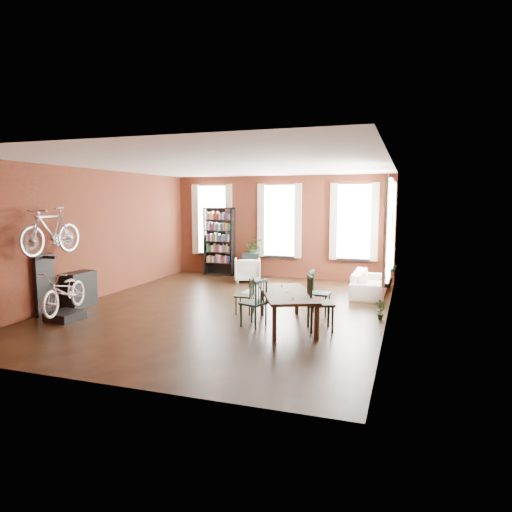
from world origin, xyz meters
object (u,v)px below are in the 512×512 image
at_px(white_armchair, 247,269).
at_px(bike_trainer, 65,316).
at_px(dining_chair_b, 245,296).
at_px(plant_stand, 255,268).
at_px(dining_chair_c, 320,303).
at_px(cream_sofa, 370,279).
at_px(dining_chair_a, 254,303).
at_px(dining_table, 287,309).
at_px(dining_chair_d, 320,293).
at_px(bookshelf, 219,241).
at_px(bicycle_floor, 64,272).
at_px(console_table, 79,289).

relative_size(white_armchair, bike_trainer, 1.29).
relative_size(dining_chair_b, plant_stand, 1.37).
xyz_separation_m(dining_chair_b, dining_chair_c, (1.77, -0.73, 0.12)).
bearing_deg(bike_trainer, plant_stand, 72.52).
relative_size(bike_trainer, plant_stand, 1.04).
xyz_separation_m(cream_sofa, plant_stand, (-3.70, 1.67, -0.12)).
relative_size(dining_chair_a, bike_trainer, 1.53).
height_order(dining_table, cream_sofa, cream_sofa).
xyz_separation_m(dining_chair_a, dining_chair_d, (1.05, 1.27, 0.01)).
xyz_separation_m(bookshelf, bicycle_floor, (-0.70, -6.29, -0.11)).
distance_m(dining_chair_a, dining_chair_c, 1.29).
bearing_deg(dining_chair_d, dining_table, 161.28).
distance_m(dining_chair_d, bicycle_floor, 5.27).
distance_m(dining_table, bicycle_floor, 4.54).
xyz_separation_m(dining_chair_b, bicycle_floor, (-3.28, -1.67, 0.59)).
relative_size(cream_sofa, bicycle_floor, 1.28).
bearing_deg(dining_chair_c, bookshelf, 17.93).
distance_m(dining_chair_a, white_armchair, 4.94).
bearing_deg(dining_chair_b, cream_sofa, 138.41).
bearing_deg(dining_chair_b, bicycle_floor, -65.62).
bearing_deg(bookshelf, cream_sofa, -18.95).
distance_m(dining_table, dining_chair_a, 0.66).
xyz_separation_m(dining_chair_c, bookshelf, (-4.35, 5.36, 0.58)).
height_order(bike_trainer, bicycle_floor, bicycle_floor).
bearing_deg(white_armchair, cream_sofa, 147.27).
bearing_deg(console_table, dining_chair_d, 10.21).
height_order(dining_chair_a, bookshelf, bookshelf).
height_order(dining_table, white_armchair, white_armchair).
distance_m(bookshelf, cream_sofa, 5.28).
distance_m(bookshelf, white_armchair, 1.72).
relative_size(dining_table, white_armchair, 2.53).
relative_size(dining_chair_d, bookshelf, 0.43).
distance_m(dining_chair_a, plant_stand, 5.77).
relative_size(dining_chair_c, white_armchair, 1.34).
xyz_separation_m(dining_table, console_table, (-4.96, 0.10, 0.07)).
distance_m(dining_chair_d, bookshelf, 5.94).
distance_m(bookshelf, bike_trainer, 6.43).
distance_m(bookshelf, bicycle_floor, 6.33).
relative_size(dining_chair_a, dining_chair_b, 1.16).
relative_size(dining_chair_b, cream_sofa, 0.38).
height_order(console_table, bicycle_floor, bicycle_floor).
distance_m(dining_chair_d, plant_stand, 5.09).
bearing_deg(dining_table, white_armchair, 93.84).
bearing_deg(bicycle_floor, white_armchair, 56.42).
height_order(dining_chair_a, dining_chair_b, dining_chair_a).
xyz_separation_m(cream_sofa, console_table, (-6.23, -3.50, -0.01)).
xyz_separation_m(bookshelf, bike_trainer, (-0.73, -6.30, -1.01)).
distance_m(dining_chair_c, plant_stand, 6.18).
xyz_separation_m(dining_table, dining_chair_d, (0.43, 1.07, 0.14)).
bearing_deg(dining_chair_b, console_table, -84.15).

